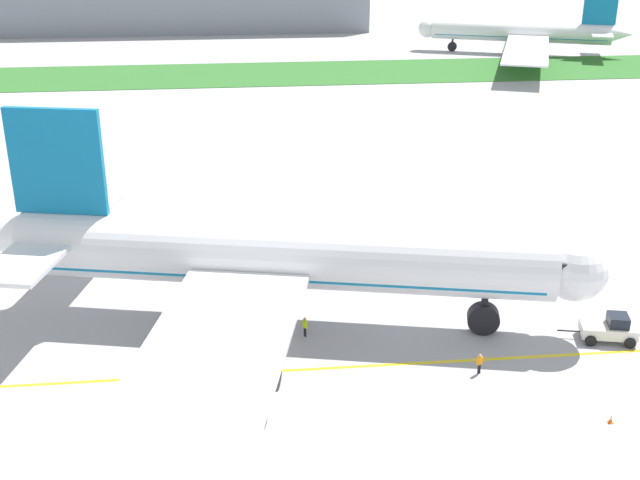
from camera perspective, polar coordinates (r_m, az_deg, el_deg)
ground_plane at (r=66.04m, az=-4.19°, el=-7.36°), size 600.00×600.00×0.00m
apron_taxi_line at (r=62.72m, az=-4.05°, el=-9.14°), size 280.00×0.36×0.01m
grass_median_strip at (r=168.00m, az=-5.59°, el=11.39°), size 320.00×24.00×0.10m
airliner_foreground at (r=67.04m, az=-3.30°, el=-1.07°), size 52.45×83.96×17.75m
pushback_tug at (r=70.22m, az=19.51°, el=-5.82°), size 6.23×3.40×2.26m
ground_crew_wingwalker_port at (r=66.73m, az=-1.06°, el=-5.93°), size 0.40×0.57×1.71m
ground_crew_marshaller_front at (r=69.87m, az=-7.04°, el=-4.70°), size 0.42×0.56×1.73m
ground_crew_wingwalker_starboard at (r=62.99m, az=11.04°, el=-8.31°), size 0.50×0.46×1.68m
traffic_cone_starboard_wing at (r=60.40m, az=19.56°, el=-11.65°), size 0.36×0.36×0.58m
service_truck_baggage_loader at (r=111.26m, az=-17.62°, el=5.30°), size 5.04×3.41×3.03m
parked_airliner_far_centre at (r=194.44m, az=13.98°, el=13.82°), size 44.60×73.14×14.03m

